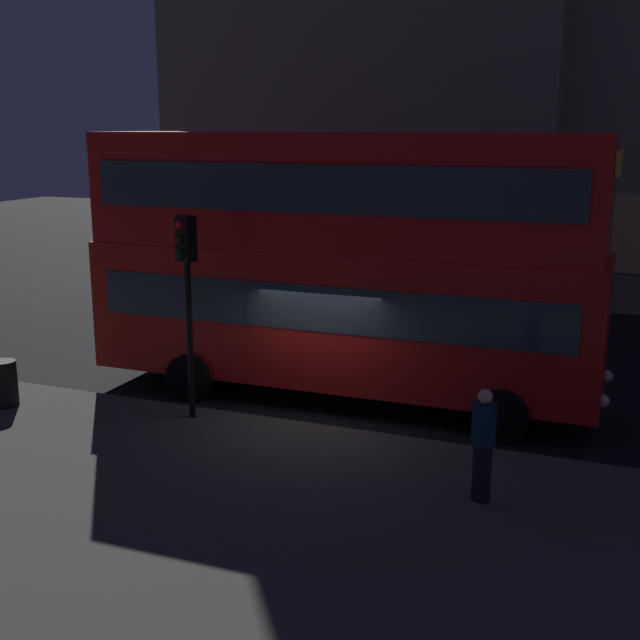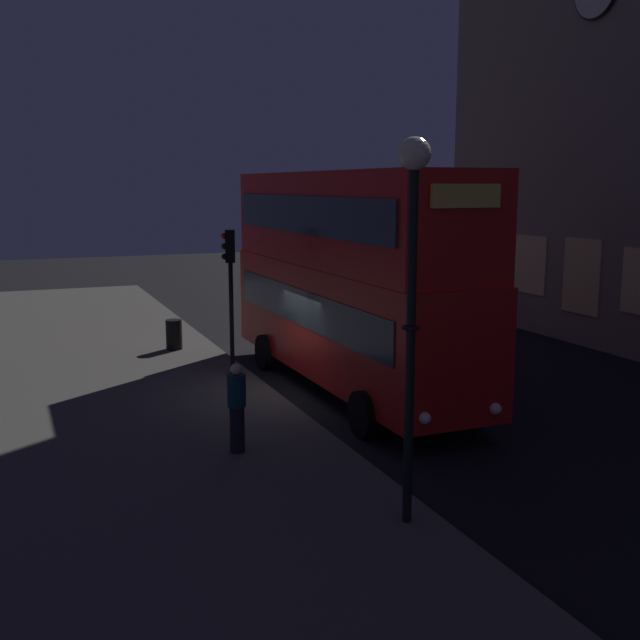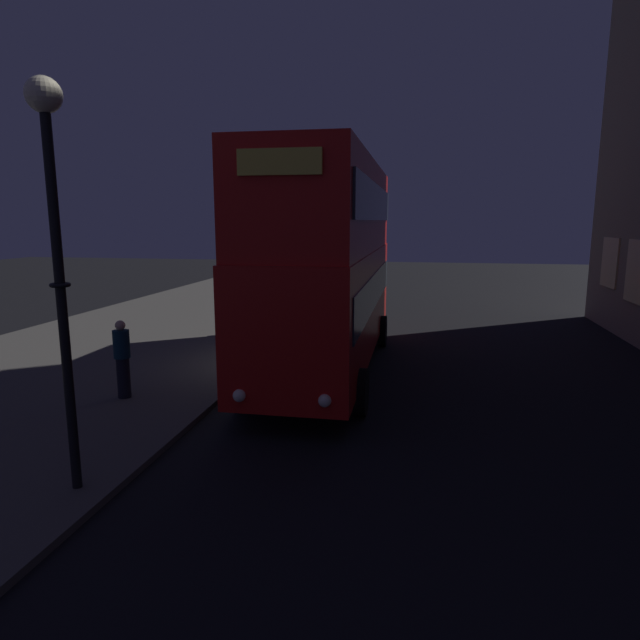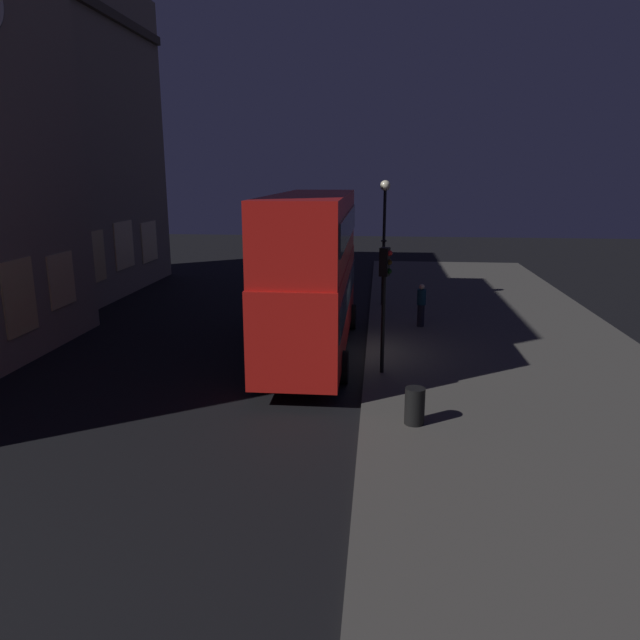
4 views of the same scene
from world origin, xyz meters
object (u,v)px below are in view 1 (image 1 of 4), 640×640
(double_decker_bus, at_px, (341,255))
(litter_bin, at_px, (5,383))
(pedestrian, at_px, (483,444))
(traffic_light_near_kerb, at_px, (187,274))

(double_decker_bus, height_order, litter_bin, double_decker_bus)
(pedestrian, bearing_deg, litter_bin, 113.09)
(traffic_light_near_kerb, height_order, pedestrian, traffic_light_near_kerb)
(double_decker_bus, height_order, pedestrian, double_decker_bus)
(pedestrian, xyz_separation_m, litter_bin, (-9.71, 0.76, -0.43))
(litter_bin, bearing_deg, pedestrian, -4.46)
(double_decker_bus, bearing_deg, traffic_light_near_kerb, -131.69)
(double_decker_bus, distance_m, traffic_light_near_kerb, 3.26)
(double_decker_bus, xyz_separation_m, pedestrian, (3.74, -3.99, -2.03))
(pedestrian, height_order, litter_bin, pedestrian)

